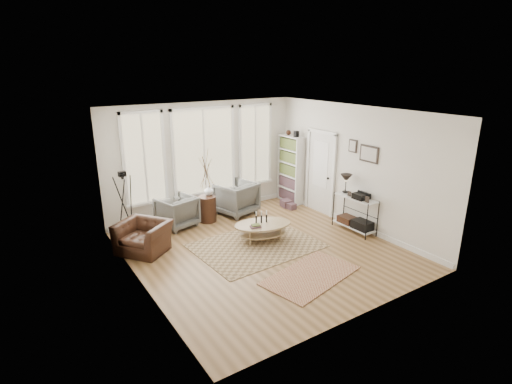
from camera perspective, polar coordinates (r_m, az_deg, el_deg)
room at (r=8.09m, az=1.15°, el=0.96°), size 5.50×5.54×2.90m
bay_window at (r=10.30m, az=-7.41°, el=5.51°), size 4.14×0.12×2.24m
door at (r=10.55m, az=9.21°, el=3.01°), size 0.09×1.06×2.22m
bookcase at (r=11.30m, az=5.02°, el=3.27°), size 0.31×0.85×2.06m
low_shelf at (r=9.62m, az=13.94°, el=-2.55°), size 0.38×1.08×1.30m
wall_art at (r=9.41m, az=15.26°, el=5.56°), size 0.04×0.88×0.44m
rug_main at (r=8.76m, az=0.03°, el=-7.64°), size 2.67×2.06×0.01m
rug_runner at (r=7.66m, az=7.82°, el=-11.70°), size 2.04×1.42×0.01m
coffee_table at (r=8.89m, az=0.92°, el=-5.08°), size 1.44×1.11×0.58m
armchair_left at (r=9.82m, az=-11.26°, el=-2.78°), size 0.99×1.01×0.76m
armchair_right at (r=10.47m, az=-2.88°, el=-0.87°), size 1.12×1.14×0.85m
side_table at (r=9.87m, az=-7.06°, el=0.61°), size 0.43×0.43×1.83m
vase at (r=10.02m, az=-6.75°, el=0.26°), size 0.29×0.29×0.24m
accent_chair at (r=8.72m, az=-15.80°, el=-6.20°), size 1.32×1.30×0.65m
tripod_camera at (r=9.34m, az=-18.12°, el=-2.20°), size 0.55×0.55×1.56m
book_stack_near at (r=11.09m, az=4.30°, el=-1.62°), size 0.29×0.34×0.20m
book_stack_far at (r=10.92m, az=5.01°, el=-2.03°), size 0.22×0.27×0.16m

